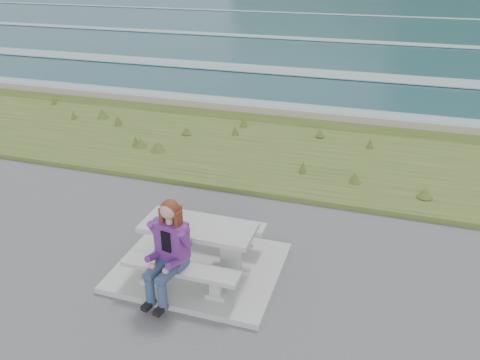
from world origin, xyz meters
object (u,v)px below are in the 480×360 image
at_px(bench_seaward, 214,225).
at_px(picnic_table, 198,234).
at_px(bench_landward, 181,272).
at_px(seated_woman, 167,264).

bearing_deg(bench_seaward, picnic_table, -90.00).
height_order(bench_landward, bench_seaward, same).
distance_m(bench_landward, seated_woman, 0.29).
bearing_deg(bench_landward, seated_woman, -136.00).
bearing_deg(picnic_table, bench_landward, -90.00).
relative_size(picnic_table, seated_woman, 1.18).
distance_m(bench_landward, bench_seaward, 1.40).
xyz_separation_m(bench_seaward, seated_woman, (-0.15, -1.54, 0.21)).
xyz_separation_m(bench_landward, seated_woman, (-0.15, -0.14, 0.21)).
bearing_deg(picnic_table, seated_woman, -99.96).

